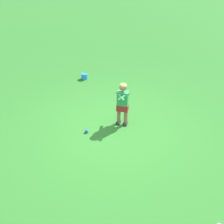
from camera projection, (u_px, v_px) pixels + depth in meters
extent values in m
plane|color=#2D7528|center=(114.00, 129.00, 5.81)|extent=(40.00, 40.00, 0.00)
cube|color=#232328|center=(125.00, 123.00, 5.97)|extent=(0.17, 0.17, 0.05)
cylinder|color=#996B4C|center=(126.00, 117.00, 5.88)|extent=(0.09, 0.09, 0.34)
cube|color=#232328|center=(118.00, 122.00, 6.00)|extent=(0.17, 0.17, 0.05)
cylinder|color=#996B4C|center=(119.00, 116.00, 5.91)|extent=(0.09, 0.09, 0.34)
cube|color=maroon|center=(122.00, 107.00, 5.76)|extent=(0.30, 0.29, 0.16)
cube|color=#339351|center=(123.00, 98.00, 5.62)|extent=(0.29, 0.28, 0.34)
sphere|color=#996B4C|center=(123.00, 87.00, 5.46)|extent=(0.17, 0.17, 0.17)
ellipsoid|color=tan|center=(123.00, 86.00, 5.45)|extent=(0.24, 0.24, 0.11)
sphere|color=yellow|center=(121.00, 98.00, 5.46)|extent=(0.04, 0.04, 0.04)
cylinder|color=black|center=(122.00, 95.00, 5.52)|extent=(0.12, 0.12, 0.05)
cylinder|color=yellow|center=(124.00, 89.00, 5.70)|extent=(0.29, 0.30, 0.11)
sphere|color=yellow|center=(125.00, 85.00, 5.82)|extent=(0.07, 0.07, 0.07)
cylinder|color=#339351|center=(123.00, 97.00, 5.47)|extent=(0.08, 0.31, 0.14)
cylinder|color=#339351|center=(120.00, 96.00, 5.48)|extent=(0.31, 0.09, 0.14)
sphere|color=blue|center=(87.00, 131.00, 5.70)|extent=(0.08, 0.08, 0.08)
cylinder|color=#2884DB|center=(84.00, 76.00, 7.99)|extent=(0.20, 0.20, 0.18)
torus|color=#2884DB|center=(84.00, 74.00, 7.94)|extent=(0.22, 0.22, 0.02)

